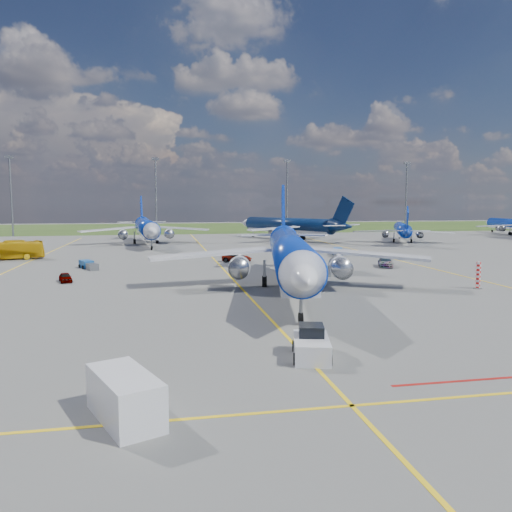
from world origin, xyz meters
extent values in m
plane|color=#555552|center=(0.00, 0.00, 0.00)|extent=(400.00, 400.00, 0.00)
cube|color=#2D4719|center=(0.00, 150.00, 0.00)|extent=(400.00, 80.00, 0.01)
cube|color=yellow|center=(0.00, 30.00, 0.01)|extent=(0.25, 160.00, 0.02)
cube|color=yellow|center=(0.00, -20.00, 0.01)|extent=(60.00, 0.25, 0.02)
cube|color=yellow|center=(-30.00, 40.00, 0.01)|extent=(0.25, 120.00, 0.02)
cube|color=yellow|center=(30.00, 40.00, 0.01)|extent=(0.25, 120.00, 0.02)
cube|color=#A5140F|center=(8.00, -18.00, 0.01)|extent=(10.00, 0.25, 0.02)
cylinder|color=slate|center=(-50.00, 110.00, 11.00)|extent=(0.50, 0.50, 22.00)
cube|color=slate|center=(-50.00, 110.00, 22.30)|extent=(2.20, 0.50, 0.80)
cylinder|color=slate|center=(-10.00, 110.00, 11.00)|extent=(0.50, 0.50, 22.00)
cube|color=slate|center=(-10.00, 110.00, 22.30)|extent=(2.20, 0.50, 0.80)
cylinder|color=slate|center=(30.00, 110.00, 11.00)|extent=(0.50, 0.50, 22.00)
cube|color=slate|center=(30.00, 110.00, 22.30)|extent=(2.20, 0.50, 0.80)
cylinder|color=slate|center=(70.00, 110.00, 11.00)|extent=(0.50, 0.50, 22.00)
cube|color=slate|center=(70.00, 110.00, 22.30)|extent=(2.20, 0.50, 0.80)
cylinder|color=red|center=(26.00, 8.00, 1.50)|extent=(0.50, 0.50, 3.00)
cube|color=silver|center=(0.28, -12.57, 0.63)|extent=(3.05, 4.48, 1.27)
cube|color=black|center=(0.42, -12.00, 1.51)|extent=(1.93, 2.07, 0.88)
cube|color=slate|center=(0.88, -10.11, 0.54)|extent=(0.79, 2.33, 0.19)
cube|color=silver|center=(-10.46, -19.53, 1.05)|extent=(3.78, 5.21, 2.10)
imported|color=gold|center=(-34.26, 48.30, 1.61)|extent=(11.86, 4.63, 3.22)
imported|color=#999999|center=(-20.26, 21.55, 0.57)|extent=(2.19, 3.56, 1.13)
imported|color=#999999|center=(3.28, 38.19, 0.68)|extent=(5.27, 3.33, 1.36)
imported|color=#999999|center=(24.22, 27.68, 0.72)|extent=(3.72, 5.39, 1.45)
cube|color=#1B60A7|center=(12.60, 23.17, 0.56)|extent=(1.72, 2.81, 1.13)
cube|color=slate|center=(12.30, 20.52, 0.46)|extent=(1.45, 2.18, 0.92)
cube|color=#195096|center=(-19.63, 34.57, 0.57)|extent=(2.45, 3.06, 1.14)
cube|color=slate|center=(-18.50, 32.12, 0.47)|extent=(2.00, 2.41, 0.93)
cube|color=#194E9B|center=(23.18, 45.47, 0.63)|extent=(2.56, 3.36, 1.26)
cube|color=slate|center=(22.12, 42.68, 0.52)|extent=(2.10, 2.63, 1.03)
camera|label=1|loc=(-8.74, -41.50, 9.62)|focal=35.00mm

